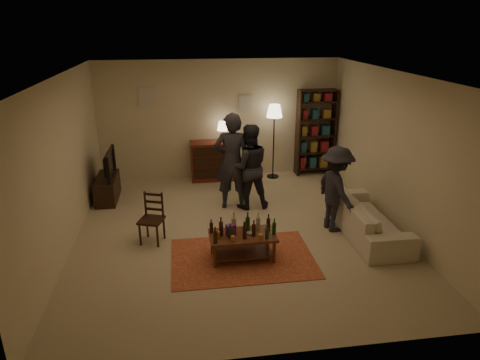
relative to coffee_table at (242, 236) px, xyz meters
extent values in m
plane|color=#C6B793|center=(0.05, 0.92, -0.38)|extent=(6.00, 6.00, 0.00)
plane|color=beige|center=(0.05, 3.92, 0.97)|extent=(5.50, 0.00, 5.50)
plane|color=beige|center=(-2.70, 0.92, 0.97)|extent=(0.00, 6.00, 6.00)
plane|color=beige|center=(2.80, 0.92, 0.97)|extent=(0.00, 6.00, 6.00)
plane|color=beige|center=(0.05, -2.08, 0.97)|extent=(5.50, 0.00, 5.50)
plane|color=white|center=(0.05, 0.92, 2.32)|extent=(6.00, 6.00, 0.00)
cube|color=beige|center=(-1.55, 3.90, 1.52)|extent=(0.35, 0.03, 0.45)
cube|color=beige|center=(0.65, 3.90, 1.32)|extent=(0.30, 0.03, 0.40)
cube|color=maroon|center=(0.00, 0.00, -0.38)|extent=(2.20, 1.50, 0.01)
cube|color=brown|center=(0.00, 0.00, 0.01)|extent=(1.03, 0.57, 0.04)
cube|color=brown|center=(0.00, 0.00, -0.27)|extent=(0.92, 0.47, 0.02)
cylinder|color=brown|center=(-0.44, -0.22, -0.20)|extent=(0.05, 0.05, 0.38)
cylinder|color=brown|center=(0.46, -0.21, -0.20)|extent=(0.05, 0.05, 0.38)
cylinder|color=brown|center=(-0.45, 0.21, -0.20)|extent=(0.05, 0.05, 0.38)
cylinder|color=brown|center=(0.45, 0.22, -0.20)|extent=(0.05, 0.05, 0.38)
cylinder|color=#B06128|center=(-0.38, -0.04, 0.08)|extent=(0.07, 0.07, 0.10)
cylinder|color=#B06128|center=(-0.17, -0.20, 0.08)|extent=(0.07, 0.07, 0.09)
cylinder|color=#B06128|center=(0.07, 0.20, 0.09)|extent=(0.07, 0.07, 0.11)
cylinder|color=#B06128|center=(0.25, -0.20, 0.08)|extent=(0.07, 0.07, 0.09)
cube|color=#6E3084|center=(-0.18, 0.02, 0.12)|extent=(0.16, 0.13, 0.18)
cylinder|color=gray|center=(0.12, -0.02, 0.05)|extent=(0.12, 0.12, 0.03)
cube|color=black|center=(-1.40, 0.74, 0.01)|extent=(0.47, 0.47, 0.04)
cylinder|color=black|center=(-1.60, 0.65, -0.19)|extent=(0.04, 0.04, 0.39)
cylinder|color=black|center=(-1.31, 0.55, -0.19)|extent=(0.04, 0.04, 0.39)
cylinder|color=black|center=(-1.50, 0.94, -0.19)|extent=(0.04, 0.04, 0.39)
cylinder|color=black|center=(-1.21, 0.84, -0.19)|extent=(0.04, 0.04, 0.39)
cube|color=black|center=(-1.36, 0.89, 0.25)|extent=(0.29, 0.13, 0.44)
cube|color=black|center=(-2.40, 2.72, -0.13)|extent=(0.40, 1.00, 0.50)
imported|color=black|center=(-2.38, 2.72, 0.39)|extent=(0.13, 0.97, 0.56)
cube|color=maroon|center=(-0.15, 3.64, 0.07)|extent=(1.00, 0.48, 0.90)
cube|color=black|center=(-0.15, 3.39, -0.16)|extent=(0.92, 0.02, 0.22)
cube|color=black|center=(-0.15, 3.39, 0.10)|extent=(0.92, 0.02, 0.22)
cube|color=black|center=(-0.15, 3.39, 0.36)|extent=(0.92, 0.02, 0.22)
cylinder|color=black|center=(0.10, 3.64, 0.54)|extent=(0.12, 0.12, 0.04)
cylinder|color=black|center=(0.10, 3.64, 0.67)|extent=(0.02, 0.02, 0.22)
cone|color=#FFE5B2|center=(0.10, 3.64, 0.88)|extent=(0.26, 0.26, 0.20)
cube|color=black|center=(1.87, 3.70, 0.62)|extent=(0.04, 0.34, 2.00)
cube|color=black|center=(2.73, 3.70, 0.62)|extent=(0.04, 0.34, 2.00)
cube|color=black|center=(2.30, 3.70, -0.23)|extent=(0.90, 0.34, 0.03)
cube|color=black|center=(2.30, 3.70, 0.17)|extent=(0.90, 0.34, 0.03)
cube|color=black|center=(2.30, 3.70, 0.57)|extent=(0.90, 0.34, 0.03)
cube|color=black|center=(2.30, 3.70, 0.97)|extent=(0.90, 0.34, 0.03)
cube|color=black|center=(2.30, 3.70, 1.37)|extent=(0.90, 0.34, 0.03)
cube|color=black|center=(2.30, 3.70, 1.62)|extent=(0.90, 0.34, 0.03)
cube|color=maroon|center=(2.00, 3.70, -0.09)|extent=(0.12, 0.22, 0.26)
cube|color=#225167|center=(2.25, 3.70, -0.09)|extent=(0.15, 0.22, 0.26)
cube|color=olive|center=(2.52, 3.70, -0.09)|extent=(0.18, 0.22, 0.26)
cube|color=#225167|center=(2.00, 3.70, 0.30)|extent=(0.12, 0.22, 0.24)
cube|color=olive|center=(2.25, 3.70, 0.30)|extent=(0.15, 0.22, 0.24)
cube|color=maroon|center=(2.52, 3.70, 0.30)|extent=(0.18, 0.22, 0.24)
cube|color=olive|center=(2.00, 3.70, 0.69)|extent=(0.12, 0.22, 0.22)
cube|color=maroon|center=(2.25, 3.70, 0.69)|extent=(0.15, 0.22, 0.22)
cube|color=#225167|center=(2.52, 3.70, 0.69)|extent=(0.18, 0.22, 0.22)
cube|color=maroon|center=(2.00, 3.70, 1.08)|extent=(0.12, 0.22, 0.20)
cube|color=#225167|center=(2.25, 3.70, 1.08)|extent=(0.15, 0.22, 0.20)
cube|color=olive|center=(2.52, 3.70, 1.08)|extent=(0.18, 0.22, 0.20)
cube|color=#225167|center=(2.00, 3.70, 1.47)|extent=(0.12, 0.22, 0.18)
cube|color=olive|center=(2.25, 3.70, 1.47)|extent=(0.15, 0.22, 0.18)
cube|color=maroon|center=(2.52, 3.70, 1.47)|extent=(0.18, 0.22, 0.18)
cylinder|color=black|center=(1.26, 3.57, -0.37)|extent=(0.28, 0.28, 0.03)
cylinder|color=black|center=(1.26, 3.57, 0.38)|extent=(0.03, 0.03, 1.53)
cone|color=#FFE5B2|center=(1.26, 3.57, 1.20)|extent=(0.36, 0.36, 0.28)
imported|color=beige|center=(2.25, 0.52, -0.08)|extent=(0.81, 2.08, 0.61)
imported|color=#27262E|center=(0.10, 1.98, 0.57)|extent=(0.74, 0.54, 1.90)
imported|color=#23242A|center=(0.42, 1.95, 0.45)|extent=(0.84, 0.67, 1.67)
imported|color=#24242B|center=(1.75, 0.77, 0.38)|extent=(0.75, 1.07, 1.52)
camera|label=1|loc=(-0.87, -5.76, 3.10)|focal=32.00mm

